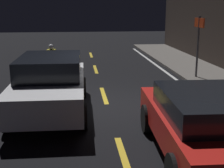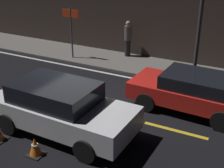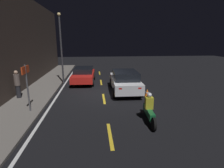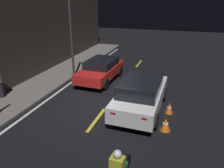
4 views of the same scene
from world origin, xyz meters
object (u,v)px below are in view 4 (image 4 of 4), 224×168
Objects in this scene: sedan_white at (141,94)px; street_lamp at (71,28)px; traffic_cone_near at (165,125)px; taxi_red at (101,69)px; traffic_cone_mid at (169,108)px.

street_lamp is at bearing 61.60° from sedan_white.
taxi_red is at bearing 44.37° from traffic_cone_near.
taxi_red is 7.49× the size of traffic_cone_near.
traffic_cone_near is 1.03× the size of traffic_cone_mid.
sedan_white is 1.42m from traffic_cone_mid.
street_lamp is (2.76, 4.84, 2.41)m from sedan_white.
sedan_white reaches higher than traffic_cone_mid.
traffic_cone_mid is (-3.05, -4.43, -0.47)m from taxi_red.
traffic_cone_near is at bearing 46.87° from taxi_red.
street_lamp is at bearing 66.33° from traffic_cone_mid.
traffic_cone_mid is at bearing 57.99° from taxi_red.
taxi_red is 0.71× the size of street_lamp.
sedan_white is 0.77× the size of street_lamp.
traffic_cone_near is (-4.50, -4.40, -0.46)m from taxi_red.
taxi_red is at bearing 55.49° from traffic_cone_mid.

